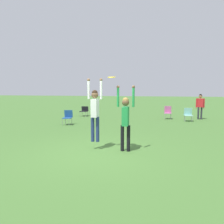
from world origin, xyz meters
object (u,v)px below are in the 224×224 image
person_jumping (95,108)px  frisbee (112,77)px  camping_chair_2 (68,116)px  person_spectator_near (200,104)px  camping_chair_1 (188,114)px  person_defending (126,116)px  camping_chair_4 (84,110)px  camping_chair_0 (168,112)px

person_jumping → frisbee: (0.62, -0.10, 1.05)m
camping_chair_2 → person_spectator_near: bearing=-163.0°
camping_chair_1 → person_defending: bearing=63.8°
person_defending → camping_chair_4: bearing=-154.0°
frisbee → person_spectator_near: frisbee is taller
person_defending → person_jumping: bearing=-90.0°
camping_chair_1 → camping_chair_2: camping_chair_1 is taller
frisbee → camping_chair_0: size_ratio=0.29×
person_defending → camping_chair_0: person_defending is taller
person_jumping → camping_chair_0: bearing=-19.0°
camping_chair_0 → person_spectator_near: 2.27m
camping_chair_0 → camping_chair_4: camping_chair_0 is taller
person_jumping → person_spectator_near: 10.27m
camping_chair_2 → camping_chair_4: (-0.50, 4.22, -0.06)m
frisbee → camping_chair_2: size_ratio=0.31×
camping_chair_1 → camping_chair_4: 7.73m
person_defending → frisbee: size_ratio=8.43×
camping_chair_0 → camping_chair_1: (1.28, -0.87, -0.03)m
camping_chair_0 → camping_chair_4: (-6.37, 0.25, -0.08)m
camping_chair_4 → person_jumping: bearing=112.9°
person_defending → camping_chair_1: (2.90, 7.85, -0.70)m
person_jumping → camping_chair_1: (3.97, 7.88, -0.95)m
person_spectator_near → camping_chair_4: bearing=-154.1°
frisbee → person_spectator_near: 10.18m
person_jumping → person_spectator_near: person_jumping is taller
frisbee → camping_chair_2: 6.51m
frisbee → camping_chair_0: 9.31m
person_jumping → person_defending: size_ratio=0.98×
frisbee → camping_chair_1: bearing=67.3°
person_jumping → camping_chair_0: 9.20m
camping_chair_1 → camping_chair_2: (-7.15, -3.10, 0.01)m
person_defending → person_spectator_near: 9.78m
camping_chair_0 → camping_chair_4: bearing=3.0°
camping_chair_2 → camping_chair_0: bearing=-156.8°
person_defending → camping_chair_0: bearing=167.5°
frisbee → camping_chair_1: 8.89m
person_jumping → frisbee: bearing=-101.5°
camping_chair_2 → person_spectator_near: 9.13m
person_defending → camping_chair_1: size_ratio=2.56×
person_defending → person_spectator_near: person_defending is taller
frisbee → person_spectator_near: bearing=65.0°
person_jumping → person_spectator_near: size_ratio=1.23×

